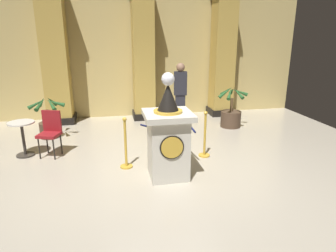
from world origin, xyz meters
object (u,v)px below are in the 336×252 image
bystander_guest (180,92)px  stanchion_near (205,141)px  potted_palm_right (231,115)px  potted_palm_left (49,124)px  cafe_table (23,134)px  pedestal_clock (168,138)px  cafe_chair_red (50,129)px  stanchion_far (126,150)px

bystander_guest → stanchion_near: bearing=-91.1°
stanchion_near → potted_palm_right: bearing=54.3°
stanchion_near → potted_palm_left: 3.93m
potted_palm_left → cafe_table: size_ratio=1.43×
pedestal_clock → cafe_chair_red: 2.67m
stanchion_near → potted_palm_left: (-3.44, 1.91, 0.02)m
bystander_guest → cafe_chair_red: bearing=-151.1°
stanchion_near → potted_palm_left: size_ratio=0.92×
stanchion_near → cafe_table: size_ratio=1.32×
pedestal_clock → cafe_chair_red: (-2.23, 1.45, -0.16)m
stanchion_near → cafe_chair_red: size_ratio=1.02×
potted_palm_left → cafe_table: 1.20m
stanchion_far → stanchion_near: bearing=8.7°
cafe_table → cafe_chair_red: bearing=-7.8°
stanchion_near → potted_palm_left: potted_palm_left is taller
potted_palm_left → cafe_chair_red: size_ratio=1.11×
potted_palm_left → cafe_table: (-0.30, -1.16, 0.11)m
pedestal_clock → cafe_table: bearing=151.3°
pedestal_clock → potted_palm_right: pedestal_clock is taller
potted_palm_left → potted_palm_right: potted_palm_right is taller
stanchion_far → potted_palm_left: potted_palm_left is taller
potted_palm_left → cafe_chair_red: 1.28m
stanchion_far → potted_palm_left: (-1.78, 2.17, 0.01)m
potted_palm_left → cafe_chair_red: bearing=-77.6°
pedestal_clock → cafe_chair_red: bearing=146.9°
pedestal_clock → stanchion_far: 0.97m
potted_palm_left → potted_palm_right: 4.81m
potted_palm_left → potted_palm_right: bearing=0.0°
stanchion_far → cafe_chair_red: size_ratio=1.05×
pedestal_clock → stanchion_near: 1.28m
potted_palm_right → cafe_table: bearing=-167.2°
potted_palm_left → cafe_table: potted_palm_left is taller
bystander_guest → cafe_table: bearing=-155.9°
pedestal_clock → cafe_table: 3.20m
potted_palm_right → potted_palm_left: bearing=-180.0°
potted_palm_right → bystander_guest: (-1.33, 0.53, 0.59)m
stanchion_near → bystander_guest: 2.52m
potted_palm_right → cafe_chair_red: potted_palm_right is taller
pedestal_clock → potted_palm_right: size_ratio=1.61×
potted_palm_right → cafe_table: size_ratio=1.56×
potted_palm_left → potted_palm_right: size_ratio=0.92×
cafe_chair_red → cafe_table: bearing=172.2°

